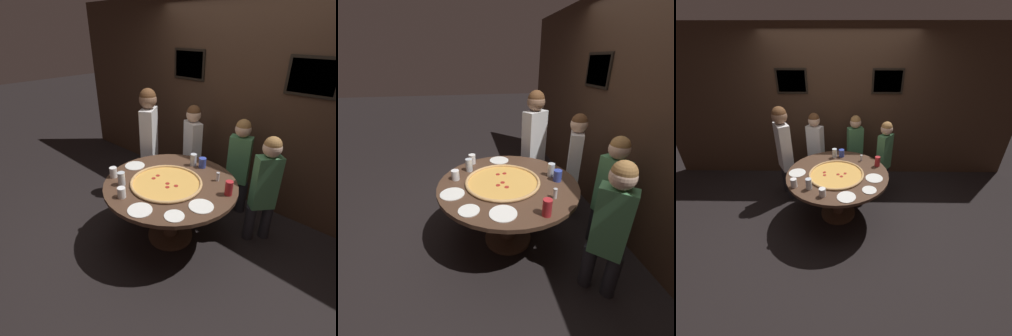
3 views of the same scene
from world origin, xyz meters
The scene contains 19 objects.
ground_plane centered at (0.00, 0.00, 0.00)m, with size 24.00×24.00×0.00m, color black.
back_wall centered at (0.00, 1.31, 1.30)m, with size 6.40×0.08×2.60m.
dining_table centered at (0.00, 0.00, 0.59)m, with size 1.42×1.42×0.74m.
giant_pizza centered at (-0.01, -0.05, 0.75)m, with size 0.76×0.76×0.03m.
drink_cup_by_shaker centered at (-0.16, -0.53, 0.79)m, with size 0.08×0.08×0.11m, color white.
drink_cup_beside_pizza centered at (0.58, 0.21, 0.81)m, with size 0.08×0.08×0.15m, color #B22328.
drink_cup_near_left centered at (-0.34, -0.38, 0.81)m, with size 0.08×0.08×0.14m, color silver.
drink_cup_centre_back centered at (-0.54, -0.34, 0.80)m, with size 0.08×0.08×0.11m, color white.
drink_cup_near_right centered at (-0.06, 0.48, 0.81)m, with size 0.07×0.07×0.14m, color silver.
drink_cup_far_left centered at (0.05, 0.51, 0.80)m, with size 0.08×0.08×0.12m, color #384CB7.
white_plate_near_front centered at (-0.56, -0.01, 0.74)m, with size 0.23×0.23×0.01m, color white.
white_plate_far_back centered at (0.13, -0.55, 0.74)m, with size 0.23×0.23×0.01m, color white.
white_plate_beside_cup centered at (0.50, -0.13, 0.74)m, with size 0.23×0.23×0.01m, color white.
white_plate_left_side centered at (0.41, -0.41, 0.74)m, with size 0.18×0.18×0.01m, color white.
condiment_shaker centered at (0.35, 0.36, 0.79)m, with size 0.04×0.04×0.10m.
diner_far_right centered at (0.75, 0.67, 0.71)m, with size 0.29×0.31×1.26m.
diner_centre_back centered at (-0.42, 0.91, 0.75)m, with size 0.35×0.25×1.32m.
diner_side_left centered at (0.27, 0.97, 0.72)m, with size 0.33×0.21×1.26m.
diner_far_left centered at (-0.86, 0.52, 0.87)m, with size 0.32×0.40×1.53m.
Camera 2 is at (1.95, -0.37, 1.87)m, focal length 24.00 mm.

